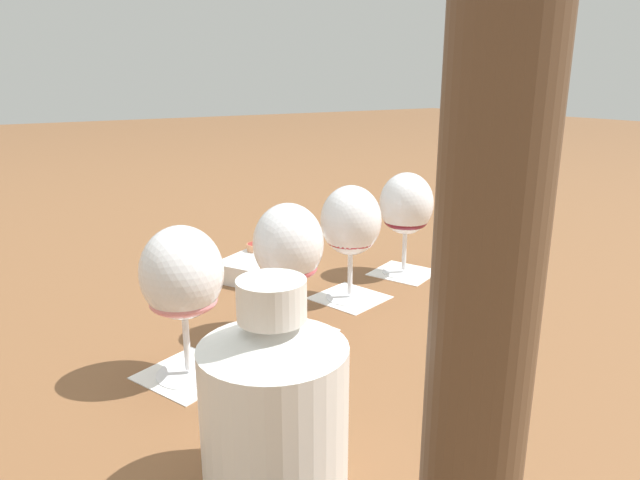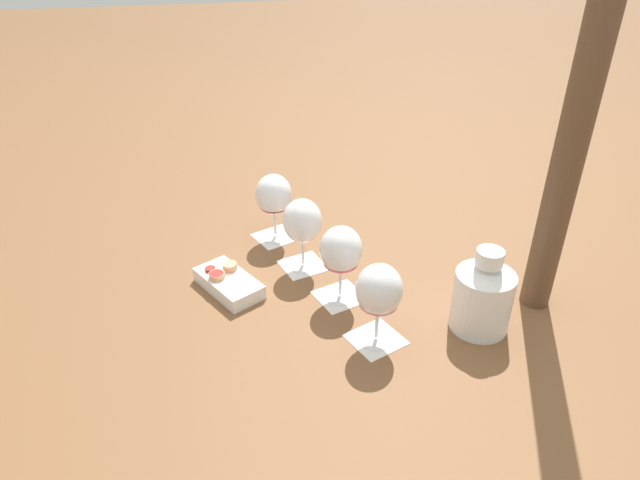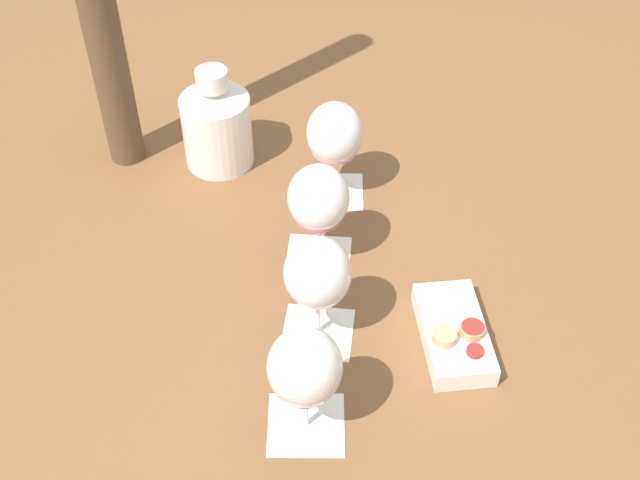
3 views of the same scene
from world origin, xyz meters
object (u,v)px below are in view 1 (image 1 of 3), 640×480
wine_glass_0 (182,280)px  ceramic_vase (274,402)px  snack_dish (262,262)px  wine_glass_2 (351,226)px  wine_glass_1 (288,250)px  wine_glass_3 (406,208)px

wine_glass_0 → ceramic_vase: bearing=-90.9°
ceramic_vase → snack_dish: ceramic_vase is taller
wine_glass_0 → wine_glass_2: same height
wine_glass_2 → ceramic_vase: 0.42m
ceramic_vase → snack_dish: 0.54m
wine_glass_2 → snack_dish: size_ratio=0.93×
wine_glass_2 → ceramic_vase: bearing=-133.6°
wine_glass_1 → ceramic_vase: bearing=-121.7°
wine_glass_1 → snack_dish: 0.27m
snack_dish → ceramic_vase: bearing=-115.8°
wine_glass_0 → snack_dish: (0.23, 0.27, -0.10)m
wine_glass_1 → ceramic_vase: 0.30m
ceramic_vase → snack_dish: bearing=64.2°
wine_glass_3 → snack_dish: size_ratio=0.93×
wine_glass_3 → wine_glass_0: bearing=-162.6°
wine_glass_3 → ceramic_vase: ceramic_vase is taller
snack_dish → wine_glass_3: bearing=-34.0°
wine_glass_1 → wine_glass_2: (0.14, 0.06, -0.00)m
wine_glass_0 → ceramic_vase: (-0.00, -0.21, -0.04)m
wine_glass_3 → wine_glass_2: bearing=-163.0°
wine_glass_1 → snack_dish: (0.08, 0.24, -0.10)m
wine_glass_2 → wine_glass_1: bearing=-157.8°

